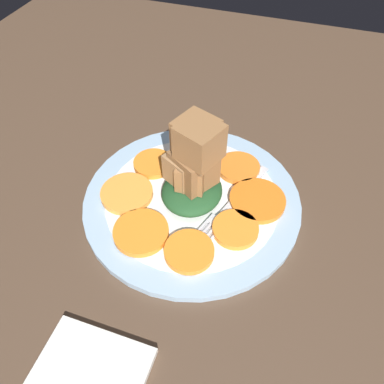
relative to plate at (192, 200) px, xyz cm
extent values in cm
cube|color=#4C3828|center=(0.00, 0.00, -1.52)|extent=(120.00, 120.00, 2.00)
cylinder|color=#99B7D1|center=(0.00, 0.00, -0.02)|extent=(28.88, 28.88, 1.00)
cylinder|color=white|center=(0.00, 0.00, 0.03)|extent=(23.11, 23.11, 1.00)
cylinder|color=orange|center=(-2.48, 8.33, 1.00)|extent=(6.97, 6.97, 0.83)
cylinder|color=orange|center=(-7.68, 3.99, 1.00)|extent=(6.82, 6.82, 0.83)
cylinder|color=orange|center=(-8.40, -2.47, 1.00)|extent=(5.93, 5.93, 0.83)
cylinder|color=orange|center=(-3.58, -6.82, 1.00)|extent=(5.72, 5.72, 0.83)
cylinder|color=orange|center=(1.85, -8.41, 1.00)|extent=(7.34, 7.34, 0.83)
cylinder|color=orange|center=(6.97, -4.63, 1.00)|extent=(5.97, 5.97, 0.83)
cylinder|color=orange|center=(8.24, 1.94, 1.00)|extent=(6.38, 6.38, 0.83)
cylinder|color=orange|center=(3.87, 7.19, 1.00)|extent=(5.61, 5.61, 0.83)
ellipsoid|color=#1E4723|center=(0.00, 0.00, 1.80)|extent=(8.76, 7.88, 2.45)
cube|color=brown|center=(0.73, -0.37, 5.41)|extent=(6.55, 6.55, 4.76)
cube|color=olive|center=(-0.14, 0.27, 4.82)|extent=(3.77, 3.77, 3.59)
cube|color=#9E754C|center=(0.73, 1.32, 5.01)|extent=(5.34, 5.34, 3.96)
cube|color=olive|center=(1.54, -0.12, 9.72)|extent=(5.78, 5.78, 4.46)
cube|color=olive|center=(0.51, -0.72, 9.93)|extent=(6.02, 6.02, 4.60)
cube|color=silver|center=(2.95, -6.36, 0.78)|extent=(11.10, 4.66, 0.40)
cube|color=silver|center=(-3.08, -4.33, 0.78)|extent=(2.04, 2.63, 0.40)
cube|color=silver|center=(-6.17, -4.35, 0.78)|extent=(4.33, 1.72, 0.40)
cube|color=silver|center=(-5.96, -3.72, 0.78)|extent=(4.33, 1.72, 0.40)
cube|color=silver|center=(-5.74, -3.08, 0.78)|extent=(4.33, 1.72, 0.40)
cube|color=silver|center=(-5.53, -2.45, 0.78)|extent=(4.33, 1.72, 0.40)
camera|label=1|loc=(-30.82, -10.37, 38.38)|focal=35.00mm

